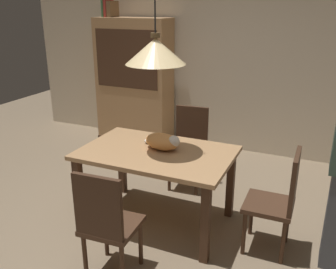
{
  "coord_description": "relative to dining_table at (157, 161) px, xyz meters",
  "views": [
    {
      "loc": [
        1.34,
        -2.45,
        2.05
      ],
      "look_at": [
        -0.02,
        0.61,
        0.85
      ],
      "focal_mm": 39.56,
      "sensor_mm": 36.0,
      "label": 1
    }
  ],
  "objects": [
    {
      "name": "chair_far_back",
      "position": [
        -0.01,
        0.88,
        -0.14
      ],
      "size": [
        0.43,
        0.43,
        0.93
      ],
      "color": "#472D1E",
      "rests_on": "ground"
    },
    {
      "name": "chair_right_side",
      "position": [
        1.13,
        0.0,
        -0.14
      ],
      "size": [
        0.41,
        0.41,
        0.93
      ],
      "color": "#472D1E",
      "rests_on": "ground"
    },
    {
      "name": "back_wall",
      "position": [
        0.04,
        2.24,
        0.8
      ],
      "size": [
        6.4,
        0.1,
        2.9
      ],
      "primitive_type": "cube",
      "color": "beige",
      "rests_on": "ground"
    },
    {
      "name": "dining_table",
      "position": [
        0.0,
        0.0,
        0.0
      ],
      "size": [
        1.4,
        0.9,
        0.75
      ],
      "color": "tan",
      "rests_on": "ground"
    },
    {
      "name": "cat_sleeping",
      "position": [
        0.04,
        0.06,
        0.18
      ],
      "size": [
        0.39,
        0.27,
        0.16
      ],
      "color": "#E59951",
      "rests_on": "dining_table"
    },
    {
      "name": "book_brown_thick",
      "position": [
        -1.6,
        1.91,
        1.31
      ],
      "size": [
        0.06,
        0.24,
        0.22
      ],
      "primitive_type": "cube",
      "color": "brown",
      "rests_on": "hutch_bookcase"
    },
    {
      "name": "book_red_tall",
      "position": [
        -1.67,
        1.91,
        1.34
      ],
      "size": [
        0.04,
        0.22,
        0.28
      ],
      "primitive_type": "cube",
      "color": "#B73833",
      "rests_on": "hutch_bookcase"
    },
    {
      "name": "pendant_lamp",
      "position": [
        -0.0,
        0.0,
        1.01
      ],
      "size": [
        0.52,
        0.52,
        1.3
      ],
      "color": "beige"
    },
    {
      "name": "chair_near_front",
      "position": [
        0.0,
        -0.88,
        -0.14
      ],
      "size": [
        0.42,
        0.42,
        0.93
      ],
      "color": "#472D1E",
      "rests_on": "ground"
    },
    {
      "name": "hutch_bookcase",
      "position": [
        -1.28,
        1.91,
        0.24
      ],
      "size": [
        1.12,
        0.45,
        1.85
      ],
      "color": "tan",
      "rests_on": "ground"
    },
    {
      "name": "book_green_slim",
      "position": [
        -1.72,
        1.91,
        1.33
      ],
      "size": [
        0.03,
        0.2,
        0.26
      ],
      "primitive_type": "cube",
      "color": "#427A4C",
      "rests_on": "hutch_bookcase"
    },
    {
      "name": "ground",
      "position": [
        0.04,
        -0.41,
        -0.65
      ],
      "size": [
        10.0,
        10.0,
        0.0
      ],
      "primitive_type": "plane",
      "color": "#847056"
    }
  ]
}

